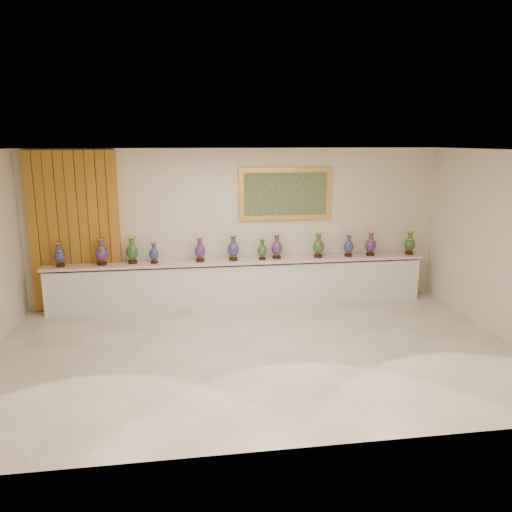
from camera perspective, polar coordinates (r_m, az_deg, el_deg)
The scene contains 15 objects.
ground at distance 7.75m, azimuth 0.09°, elevation -10.81°, with size 8.00×8.00×0.00m, color beige.
room at distance 9.66m, azimuth -16.36°, elevation 3.40°, with size 8.00×8.00×8.00m.
counter at distance 9.72m, azimuth -1.90°, elevation -3.07°, with size 7.28×0.48×0.90m.
vase_0 at distance 9.70m, azimuth -21.51°, elevation 0.01°, with size 0.23×0.23×0.44m.
vase_1 at distance 9.57m, azimuth -17.24°, elevation 0.31°, with size 0.28×0.28×0.49m.
vase_2 at distance 9.55m, azimuth -13.96°, elevation 0.49°, with size 0.27×0.27×0.49m.
vase_3 at distance 9.47m, azimuth -11.59°, elevation 0.24°, with size 0.21×0.21×0.40m.
vase_4 at distance 9.46m, azimuth -6.42°, elevation 0.60°, with size 0.26×0.26×0.46m.
vase_5 at distance 9.50m, azimuth -2.61°, elevation 0.78°, with size 0.29×0.29×0.48m.
vase_6 at distance 9.56m, azimuth 0.72°, elevation 0.65°, with size 0.19×0.19×0.40m.
vase_7 at distance 9.65m, azimuth 2.39°, elevation 0.95°, with size 0.24×0.24×0.47m.
vase_8 at distance 9.82m, azimuth 7.15°, elevation 1.08°, with size 0.23×0.23×0.48m.
vase_9 at distance 10.00m, azimuth 10.53°, elevation 1.08°, with size 0.23×0.23×0.44m.
vase_10 at distance 10.16m, azimuth 12.96°, elevation 1.24°, with size 0.26×0.26×0.47m.
vase_11 at distance 10.48m, azimuth 17.15°, elevation 1.31°, with size 0.23×0.23×0.46m.
Camera 1 is at (-1.05, -7.00, 3.13)m, focal length 35.00 mm.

